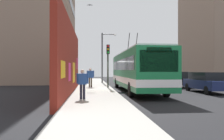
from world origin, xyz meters
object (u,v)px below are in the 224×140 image
Objects in this scene: parked_car_navy at (206,82)px; traffic_light at (108,58)px; street_lamp at (104,54)px; city_bus at (136,70)px; pedestrian_midblock at (90,76)px; pedestrian_near_wall at (83,82)px; parked_car_black at (176,79)px.

traffic_light is at bearing 63.57° from parked_car_navy.
parked_car_navy is 8.44m from traffic_light.
parked_car_navy is 14.50m from street_lamp.
pedestrian_midblock is at bearing 48.08° from city_bus.
street_lamp is (16.51, -2.12, 2.73)m from pedestrian_near_wall.
parked_car_navy is 2.72× the size of pedestrian_midblock.
parked_car_navy is at bearing -105.13° from city_bus.
traffic_light is (7.96, -2.00, 1.70)m from pedestrian_near_wall.
street_lamp is at bearing 50.16° from parked_car_black.
city_bus reaches higher than parked_car_black.
parked_car_navy is 0.76× the size of street_lamp.
city_bus reaches higher than parked_car_navy.
city_bus reaches higher than traffic_light.
parked_car_navy is 2.98× the size of pedestrian_near_wall.
pedestrian_midblock is at bearing 99.00° from parked_car_black.
city_bus is 2.61× the size of parked_car_black.
pedestrian_midblock is 0.45× the size of traffic_light.
traffic_light is 0.62× the size of street_lamp.
parked_car_black is 2.69× the size of pedestrian_midblock.
street_lamp is (6.03, 7.23, 2.99)m from parked_car_black.
street_lamp reaches higher than pedestrian_midblock.
traffic_light is (2.25, 2.15, 1.00)m from city_bus.
city_bus reaches higher than pedestrian_midblock.
street_lamp is (8.56, -0.12, 1.03)m from traffic_light.
pedestrian_near_wall is 16.87m from street_lamp.
parked_car_black is 0.75× the size of street_lamp.
parked_car_navy is at bearing -65.28° from pedestrian_near_wall.
pedestrian_midblock is 2.51m from traffic_light.
pedestrian_midblock is at bearing 61.95° from parked_car_navy.
parked_car_navy is at bearing -149.38° from street_lamp.
street_lamp reaches higher than pedestrian_near_wall.
city_bus is 3.27m from traffic_light.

